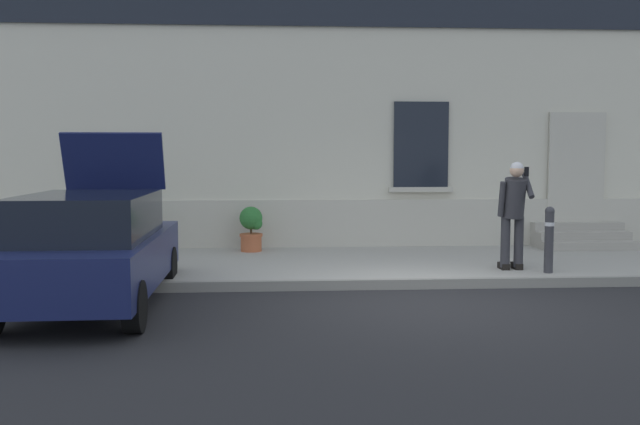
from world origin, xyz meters
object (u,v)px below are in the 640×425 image
at_px(hatchback_car_navy, 91,247).
at_px(bollard_near_person, 549,237).
at_px(planter_terracotta, 251,228).
at_px(planter_cream, 138,229).
at_px(person_on_phone, 514,208).

distance_m(hatchback_car_navy, bollard_near_person, 6.83).
relative_size(bollard_near_person, planter_terracotta, 1.22).
height_order(bollard_near_person, planter_terracotta, bollard_near_person).
bearing_deg(bollard_near_person, hatchback_car_navy, -168.52).
bearing_deg(hatchback_car_navy, planter_terracotta, 64.36).
bearing_deg(planter_terracotta, planter_cream, -178.51).
relative_size(planter_cream, planter_terracotta, 1.00).
relative_size(hatchback_car_navy, planter_cream, 4.76).
bearing_deg(planter_cream, planter_terracotta, 1.49).
height_order(person_on_phone, planter_terracotta, person_on_phone).
bearing_deg(bollard_near_person, planter_cream, 158.90).
relative_size(hatchback_car_navy, bollard_near_person, 3.91).
bearing_deg(person_on_phone, planter_terracotta, 158.50).
xyz_separation_m(hatchback_car_navy, person_on_phone, (6.21, 1.63, 0.35)).
bearing_deg(hatchback_car_navy, person_on_phone, 14.67).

